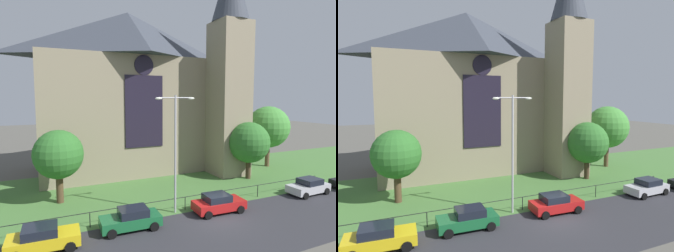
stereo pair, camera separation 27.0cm
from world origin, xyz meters
TOP-DOWN VIEW (x-y plane):
  - ground at (0.00, 10.00)m, footprint 160.00×160.00m
  - road_asphalt at (0.00, -2.00)m, footprint 120.00×8.00m
  - grass_verge at (0.00, 8.00)m, footprint 120.00×20.00m
  - church_building at (-0.79, 17.81)m, footprint 23.20×16.20m
  - iron_railing at (-1.56, 2.50)m, footprint 30.70×0.07m
  - tree_right_far at (15.59, 11.29)m, footprint 5.54×5.54m
  - tree_right_near at (9.33, 7.69)m, footprint 4.64×4.64m
  - tree_left_near at (-10.84, 8.53)m, footprint 4.28×4.28m
  - streetlamp_near at (-2.52, 2.40)m, footprint 3.37×0.26m
  - parked_car_yellow at (-12.29, 0.61)m, footprint 4.28×2.19m
  - parked_car_green at (-6.61, 1.06)m, footprint 4.27×2.17m
  - parked_car_red at (0.69, 1.01)m, footprint 4.28×2.19m
  - parked_car_silver at (11.08, 1.09)m, footprint 4.26×2.13m

SIDE VIEW (x-z plane):
  - ground at x=0.00m, z-range 0.00..0.00m
  - grass_verge at x=0.00m, z-range 0.00..0.01m
  - road_asphalt at x=0.00m, z-range 0.00..0.01m
  - parked_car_yellow at x=-12.29m, z-range -0.01..1.50m
  - parked_car_green at x=-6.61m, z-range -0.01..1.50m
  - parked_car_red at x=0.69m, z-range -0.01..1.50m
  - parked_car_silver at x=11.08m, z-range -0.01..1.50m
  - iron_railing at x=-1.56m, z-range 0.41..1.53m
  - tree_right_near at x=9.33m, z-range 0.91..7.41m
  - tree_left_near at x=-10.84m, z-range 1.06..7.52m
  - tree_right_far at x=15.59m, z-range 1.27..9.38m
  - streetlamp_near at x=-2.52m, z-range 1.17..10.60m
  - church_building at x=-0.79m, z-range -2.73..23.27m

